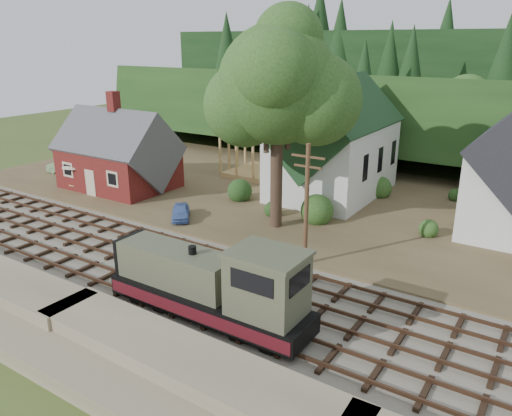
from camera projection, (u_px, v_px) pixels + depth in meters
The scene contains 16 objects.
ground at pixel (166, 271), 31.20m from camera, with size 140.00×140.00×0.00m, color #384C1E.
embankment at pixel (47, 335), 24.45m from camera, with size 64.00×5.00×1.60m, color #7F7259.
railroad_bed at pixel (166, 270), 31.17m from camera, with size 64.00×11.00×0.16m, color #726B5B.
village_flat at pixel (302, 197), 45.44m from camera, with size 64.00×26.00×0.30m, color brown.
hillside at pixel (389, 151), 64.54m from camera, with size 70.00×28.00×8.00m, color #1E3F19.
ridge at pixel (424, 133), 77.24m from camera, with size 80.00×20.00×12.00m, color black.
depot at pixel (118, 157), 47.16m from camera, with size 10.80×7.41×9.00m.
church at pixel (333, 142), 44.12m from camera, with size 8.40×15.17×13.00m.
timber_frame at pixel (269, 148), 50.71m from camera, with size 8.20×6.20×6.99m.
lattice_tower at pixel (299, 76), 53.30m from camera, with size 3.20×3.20×12.12m.
big_tree at pixel (280, 93), 34.80m from camera, with size 10.90×8.40×14.70m.
telegraph_pole_near at pixel (306, 204), 30.35m from camera, with size 2.20×0.28×8.00m.
locomotive at pixel (215, 287), 24.97m from camera, with size 11.15×2.79×4.48m.
car_blue at pixel (181, 212), 39.28m from camera, with size 1.37×3.40×1.16m, color #5C7BC5.
car_green at pixel (65, 168), 52.66m from camera, with size 1.30×3.72×1.23m, color #84B87F.
patio_set at pixel (75, 165), 46.56m from camera, with size 2.44×2.44×2.71m.
Camera 1 is at (20.14, -20.63, 13.77)m, focal length 35.00 mm.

